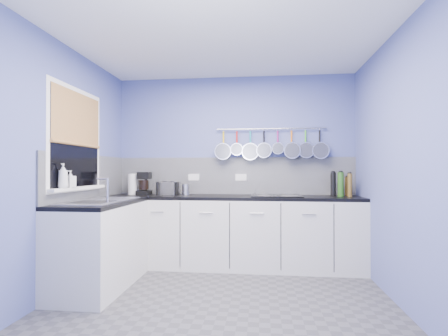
% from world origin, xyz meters
% --- Properties ---
extents(floor, '(3.20, 3.00, 0.02)m').
position_xyz_m(floor, '(0.00, 0.00, -0.01)').
color(floor, '#47474C').
rests_on(floor, ground).
extents(ceiling, '(3.20, 3.00, 0.02)m').
position_xyz_m(ceiling, '(0.00, 0.00, 2.51)').
color(ceiling, white).
rests_on(ceiling, ground).
extents(wall_back, '(3.20, 0.02, 2.50)m').
position_xyz_m(wall_back, '(0.00, 1.51, 1.25)').
color(wall_back, '#515B9E').
rests_on(wall_back, ground).
extents(wall_front, '(3.20, 0.02, 2.50)m').
position_xyz_m(wall_front, '(0.00, -1.51, 1.25)').
color(wall_front, '#515B9E').
rests_on(wall_front, ground).
extents(wall_left, '(0.02, 3.00, 2.50)m').
position_xyz_m(wall_left, '(-1.61, 0.00, 1.25)').
color(wall_left, '#515B9E').
rests_on(wall_left, ground).
extents(wall_right, '(0.02, 3.00, 2.50)m').
position_xyz_m(wall_right, '(1.61, 0.00, 1.25)').
color(wall_right, '#515B9E').
rests_on(wall_right, ground).
extents(backsplash_back, '(3.20, 0.02, 0.50)m').
position_xyz_m(backsplash_back, '(0.00, 1.49, 1.15)').
color(backsplash_back, '#96979B').
rests_on(backsplash_back, wall_back).
extents(backsplash_left, '(0.02, 1.80, 0.50)m').
position_xyz_m(backsplash_left, '(-1.59, 0.60, 1.15)').
color(backsplash_left, '#96979B').
rests_on(backsplash_left, wall_left).
extents(cabinet_run_back, '(3.20, 0.60, 0.86)m').
position_xyz_m(cabinet_run_back, '(0.00, 1.20, 0.43)').
color(cabinet_run_back, silver).
rests_on(cabinet_run_back, ground).
extents(worktop_back, '(3.20, 0.60, 0.04)m').
position_xyz_m(worktop_back, '(0.00, 1.20, 0.88)').
color(worktop_back, black).
rests_on(worktop_back, cabinet_run_back).
extents(cabinet_run_left, '(0.60, 1.20, 0.86)m').
position_xyz_m(cabinet_run_left, '(-1.30, 0.30, 0.43)').
color(cabinet_run_left, silver).
rests_on(cabinet_run_left, ground).
extents(worktop_left, '(0.60, 1.20, 0.04)m').
position_xyz_m(worktop_left, '(-1.30, 0.30, 0.88)').
color(worktop_left, black).
rests_on(worktop_left, cabinet_run_left).
extents(window_frame, '(0.01, 1.00, 1.10)m').
position_xyz_m(window_frame, '(-1.58, 0.30, 1.55)').
color(window_frame, white).
rests_on(window_frame, wall_left).
extents(window_glass, '(0.01, 0.90, 1.00)m').
position_xyz_m(window_glass, '(-1.57, 0.30, 1.55)').
color(window_glass, black).
rests_on(window_glass, wall_left).
extents(bamboo_blind, '(0.01, 0.90, 0.55)m').
position_xyz_m(bamboo_blind, '(-1.56, 0.30, 1.77)').
color(bamboo_blind, '#9E7D52').
rests_on(bamboo_blind, wall_left).
extents(window_sill, '(0.10, 0.98, 0.03)m').
position_xyz_m(window_sill, '(-1.55, 0.30, 1.04)').
color(window_sill, white).
rests_on(window_sill, wall_left).
extents(sink_unit, '(0.50, 0.95, 0.01)m').
position_xyz_m(sink_unit, '(-1.30, 0.30, 0.90)').
color(sink_unit, silver).
rests_on(sink_unit, worktop_left).
extents(mixer_tap, '(0.12, 0.08, 0.26)m').
position_xyz_m(mixer_tap, '(-1.14, 0.12, 1.03)').
color(mixer_tap, silver).
rests_on(mixer_tap, worktop_left).
extents(socket_left, '(0.15, 0.01, 0.09)m').
position_xyz_m(socket_left, '(-0.55, 1.48, 1.13)').
color(socket_left, white).
rests_on(socket_left, backsplash_back).
extents(socket_right, '(0.15, 0.01, 0.09)m').
position_xyz_m(socket_right, '(0.10, 1.48, 1.13)').
color(socket_right, white).
rests_on(socket_right, backsplash_back).
extents(pot_rail, '(1.45, 0.02, 0.02)m').
position_xyz_m(pot_rail, '(0.50, 1.45, 1.78)').
color(pot_rail, silver).
rests_on(pot_rail, wall_back).
extents(soap_bottle_a, '(0.11, 0.11, 0.24)m').
position_xyz_m(soap_bottle_a, '(-1.53, -0.01, 1.17)').
color(soap_bottle_a, white).
rests_on(soap_bottle_a, window_sill).
extents(soap_bottle_b, '(0.10, 0.10, 0.17)m').
position_xyz_m(soap_bottle_b, '(-1.53, 0.12, 1.14)').
color(soap_bottle_b, white).
rests_on(soap_bottle_b, window_sill).
extents(paper_towel, '(0.13, 0.13, 0.28)m').
position_xyz_m(paper_towel, '(-1.34, 1.27, 1.04)').
color(paper_towel, white).
rests_on(paper_towel, worktop_back).
extents(coffee_maker, '(0.18, 0.20, 0.30)m').
position_xyz_m(coffee_maker, '(-1.18, 1.26, 1.05)').
color(coffee_maker, black).
rests_on(coffee_maker, worktop_back).
extents(toaster, '(0.30, 0.22, 0.17)m').
position_xyz_m(toaster, '(-0.85, 1.26, 0.99)').
color(toaster, silver).
rests_on(toaster, worktop_back).
extents(canister, '(0.11, 0.11, 0.14)m').
position_xyz_m(canister, '(-0.62, 1.29, 0.97)').
color(canister, silver).
rests_on(canister, worktop_back).
extents(hob, '(0.62, 0.55, 0.01)m').
position_xyz_m(hob, '(0.56, 1.23, 0.91)').
color(hob, black).
rests_on(hob, worktop_back).
extents(pan_0, '(0.23, 0.10, 0.42)m').
position_xyz_m(pan_0, '(-0.13, 1.44, 1.57)').
color(pan_0, silver).
rests_on(pan_0, pot_rail).
extents(pan_1, '(0.17, 0.07, 0.36)m').
position_xyz_m(pan_1, '(0.05, 1.44, 1.60)').
color(pan_1, silver).
rests_on(pan_1, pot_rail).
extents(pan_2, '(0.23, 0.07, 0.42)m').
position_xyz_m(pan_2, '(0.23, 1.44, 1.57)').
color(pan_2, silver).
rests_on(pan_2, pot_rail).
extents(pan_3, '(0.20, 0.10, 0.39)m').
position_xyz_m(pan_3, '(0.41, 1.44, 1.58)').
color(pan_3, silver).
rests_on(pan_3, pot_rail).
extents(pan_4, '(0.16, 0.11, 0.35)m').
position_xyz_m(pan_4, '(0.59, 1.44, 1.61)').
color(pan_4, silver).
rests_on(pan_4, pot_rail).
extents(pan_5, '(0.22, 0.13, 0.41)m').
position_xyz_m(pan_5, '(0.77, 1.44, 1.58)').
color(pan_5, silver).
rests_on(pan_5, pot_rail).
extents(pan_6, '(0.21, 0.10, 0.40)m').
position_xyz_m(pan_6, '(0.95, 1.44, 1.58)').
color(pan_6, silver).
rests_on(pan_6, pot_rail).
extents(pan_7, '(0.22, 0.11, 0.41)m').
position_xyz_m(pan_7, '(1.14, 1.44, 1.57)').
color(pan_7, silver).
rests_on(pan_7, pot_rail).
extents(condiment_0, '(0.05, 0.05, 0.24)m').
position_xyz_m(condiment_0, '(1.45, 1.33, 1.02)').
color(condiment_0, brown).
rests_on(condiment_0, worktop_back).
extents(condiment_1, '(0.06, 0.06, 0.14)m').
position_xyz_m(condiment_1, '(1.38, 1.33, 0.97)').
color(condiment_1, black).
rests_on(condiment_1, worktop_back).
extents(condiment_2, '(0.07, 0.07, 0.30)m').
position_xyz_m(condiment_2, '(1.28, 1.30, 1.05)').
color(condiment_2, black).
rests_on(condiment_2, worktop_back).
extents(condiment_3, '(0.05, 0.05, 0.28)m').
position_xyz_m(condiment_3, '(1.46, 1.21, 1.04)').
color(condiment_3, brown).
rests_on(condiment_3, worktop_back).
extents(condiment_4, '(0.07, 0.07, 0.30)m').
position_xyz_m(condiment_4, '(1.35, 1.22, 1.05)').
color(condiment_4, '#265919').
rests_on(condiment_4, worktop_back).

